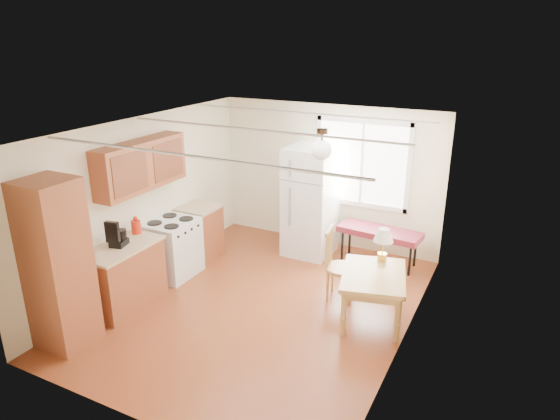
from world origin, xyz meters
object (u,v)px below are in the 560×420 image
Objects in this scene: refrigerator at (310,202)px; bench at (380,233)px; dining_table at (373,281)px; chair at (335,259)px.

refrigerator reaches higher than bench.
bench is 1.11× the size of dining_table.
refrigerator is at bearing 120.97° from dining_table.
dining_table is (1.60, -1.59, -0.36)m from refrigerator.
bench is at bearing 89.22° from dining_table.
dining_table is at bearing -70.69° from bench.
bench is at bearing 71.41° from chair.
bench is 1.72m from dining_table.
refrigerator is at bearing 118.45° from chair.
refrigerator is 1.62m from chair.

